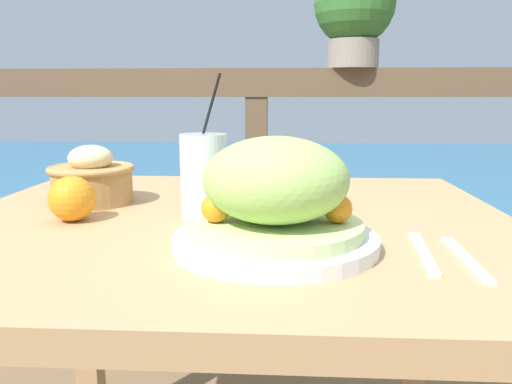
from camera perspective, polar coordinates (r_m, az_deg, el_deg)
patio_table at (r=0.91m, az=-2.87°, el=-9.26°), size 0.99×0.87×0.75m
railing_fence at (r=1.67m, az=0.06°, el=5.05°), size 2.80×0.08×1.04m
sea_backdrop at (r=4.23m, az=2.00°, el=0.56°), size 12.00×4.00×0.37m
salad_plate at (r=0.69m, az=2.26°, el=-0.95°), size 0.29×0.29×0.16m
drink_glass at (r=0.87m, az=-5.98°, el=1.82°), size 0.08×0.08×0.25m
bread_basket at (r=1.03m, az=-18.25°, el=1.46°), size 0.17×0.17×0.12m
potted_plant at (r=1.69m, az=11.19°, el=19.70°), size 0.25×0.25×0.32m
fork at (r=0.71m, az=18.53°, el=-6.55°), size 0.04×0.18×0.00m
knife at (r=0.71m, az=22.78°, el=-6.98°), size 0.02×0.18×0.00m
orange_near_basket at (r=0.90m, az=-20.28°, el=-0.72°), size 0.08×0.08×0.08m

